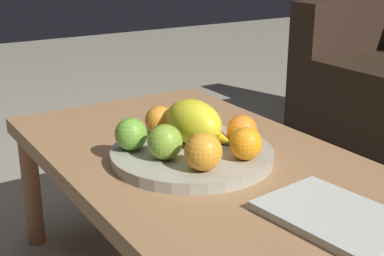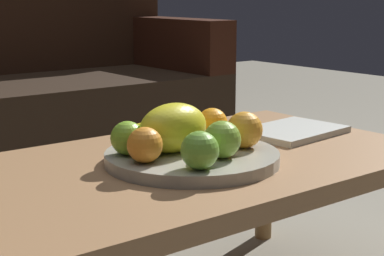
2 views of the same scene
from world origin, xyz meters
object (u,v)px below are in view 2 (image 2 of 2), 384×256
Objects in this scene: couch at (2,105)px; apple_left at (222,140)px; fruit_bowl at (192,157)px; melon_large_front at (173,128)px; orange_left at (145,145)px; apple_front at (127,138)px; banana_bunch at (162,136)px; apple_right at (200,150)px; magazine at (293,131)px; coffee_table at (186,178)px; orange_right at (212,123)px; orange_back at (175,124)px; orange_front at (244,130)px.

couch is 1.43m from apple_left.
melon_large_front reaches higher than fruit_bowl.
apple_left is (0.14, -0.07, 0.00)m from orange_left.
melon_large_front is 0.10m from apple_front.
banana_bunch is (-0.03, 0.06, 0.04)m from fruit_bowl.
apple_right is 0.48m from magazine.
magazine is at bearing -79.10° from couch.
coffee_table is 0.15m from orange_right.
orange_back is 0.19m from apple_left.
couch is 1.29m from banana_bunch.
couch is 9.95× the size of banana_bunch.
orange_right is 1.01× the size of apple_front.
banana_bunch is at bearing 77.44° from apple_right.
couch is at bearing 82.49° from apple_right.
orange_right is (0.14, 0.04, -0.02)m from melon_large_front.
couch is at bearing 85.10° from coffee_table.
orange_left is 1.01× the size of apple_front.
orange_back reaches higher than coffee_table.
orange_right is at bearing 16.72° from melon_large_front.
melon_large_front is at bearing -163.28° from orange_right.
orange_front is 0.29m from magazine.
orange_left is at bearing -174.65° from fruit_bowl.
couch is 1.31m from magazine.
melon_large_front is 2.30× the size of apple_front.
banana_bunch is at bearing 108.00° from apple_left.
magazine is (0.36, 0.03, 0.05)m from coffee_table.
melon_large_front is 0.41m from magazine.
fruit_bowl is at bearing -26.94° from apple_front.
fruit_bowl is at bearing -37.91° from melon_large_front.
orange_left is 0.20m from orange_back.
orange_left reaches higher than banana_bunch.
coffee_table is 14.87× the size of apple_right.
banana_bunch is at bearing 91.39° from melon_large_front.
apple_left is at bearing -45.83° from apple_front.
orange_back is at bearing 114.82° from orange_front.
apple_front is at bearing 155.71° from orange_front.
fruit_bowl is at bearing 58.06° from apple_right.
orange_left and orange_right have the same top height.
fruit_bowl is 2.12× the size of banana_bunch.
apple_front is (-0.12, 0.06, 0.05)m from fruit_bowl.
melon_large_front is at bearing 142.09° from fruit_bowl.
coffee_table is at bearing 93.35° from apple_left.
apple_front is (-0.23, -0.00, -0.00)m from orange_right.
coffee_table is 6.32× the size of banana_bunch.
orange_left and apple_front have the same top height.
apple_left is (0.13, -0.14, 0.00)m from apple_front.
apple_left is at bearing -25.17° from orange_left.
couch is 1.34m from melon_large_front.
orange_front is (0.14, -0.07, -0.01)m from melon_large_front.
orange_right is at bearing 18.21° from orange_left.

